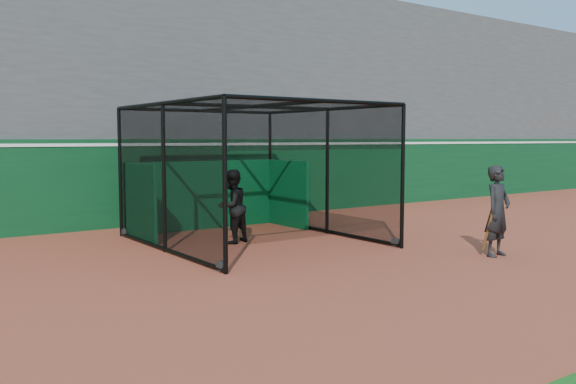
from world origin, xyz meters
TOP-DOWN VIEW (x-y plane):
  - ground at (0.00, 0.00)m, footprint 120.00×120.00m
  - outfield_wall at (0.00, 8.50)m, footprint 50.00×0.50m
  - grandstand at (0.00, 12.27)m, footprint 50.00×7.85m
  - batting_cage at (1.12, 4.14)m, footprint 4.72×5.55m
  - batter at (0.61, 4.27)m, footprint 1.04×0.92m
  - on_deck_player at (4.42, -0.45)m, footprint 0.77×0.55m

SIDE VIEW (x-z plane):
  - ground at x=0.00m, z-range 0.00..0.00m
  - batter at x=0.61m, z-range 0.00..1.78m
  - on_deck_player at x=4.42m, z-range 0.00..1.95m
  - outfield_wall at x=0.00m, z-range 0.04..2.54m
  - batting_cage at x=1.12m, z-range 0.00..3.29m
  - grandstand at x=0.00m, z-range 0.00..8.95m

